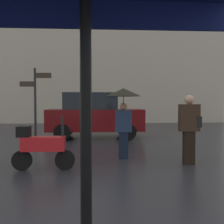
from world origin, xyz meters
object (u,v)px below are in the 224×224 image
(parked_scooter, at_px, (41,146))
(parked_car_left, at_px, (94,115))
(pedestrian_with_bag, at_px, (190,125))
(street_signpost, at_px, (35,99))
(pedestrian_with_umbrella, at_px, (123,103))

(parked_scooter, distance_m, parked_car_left, 5.45)
(pedestrian_with_bag, xyz_separation_m, street_signpost, (-4.44, 2.81, 0.68))
(pedestrian_with_bag, distance_m, street_signpost, 5.30)
(pedestrian_with_bag, height_order, parked_scooter, pedestrian_with_bag)
(pedestrian_with_umbrella, relative_size, parked_scooter, 1.35)
(street_signpost, bearing_deg, parked_scooter, -75.07)
(parked_scooter, bearing_deg, parked_car_left, 60.49)
(pedestrian_with_umbrella, relative_size, pedestrian_with_bag, 1.12)
(pedestrian_with_umbrella, xyz_separation_m, pedestrian_with_bag, (1.59, -0.73, -0.56))
(parked_scooter, distance_m, street_signpost, 3.46)
(pedestrian_with_umbrella, xyz_separation_m, street_signpost, (-2.85, 2.08, 0.12))
(pedestrian_with_umbrella, distance_m, parked_car_left, 4.33)
(parked_car_left, bearing_deg, parked_scooter, 78.94)
(parked_scooter, relative_size, parked_car_left, 0.35)
(pedestrian_with_bag, xyz_separation_m, parked_car_left, (-2.42, 4.95, 0.01))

